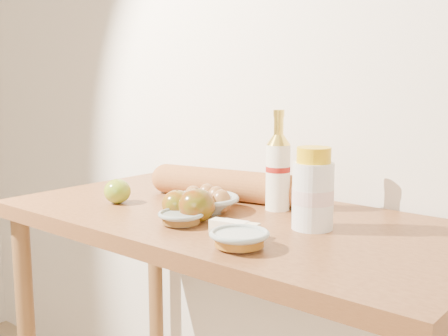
# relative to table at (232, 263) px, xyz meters

# --- Properties ---
(back_wall) EXTENTS (3.50, 0.02, 2.60)m
(back_wall) POSITION_rel_table_xyz_m (0.00, 0.33, 0.52)
(back_wall) COLOR silver
(back_wall) RESTS_ON ground
(table) EXTENTS (1.20, 0.60, 0.90)m
(table) POSITION_rel_table_xyz_m (0.00, 0.00, 0.00)
(table) COLOR brown
(table) RESTS_ON ground
(bourbon_bottle) EXTENTS (0.07, 0.07, 0.25)m
(bourbon_bottle) POSITION_rel_table_xyz_m (0.05, 0.12, 0.23)
(bourbon_bottle) COLOR white
(bourbon_bottle) RESTS_ON table
(cream_bottle) EXTENTS (0.11, 0.11, 0.18)m
(cream_bottle) POSITION_rel_table_xyz_m (0.22, 0.02, 0.21)
(cream_bottle) COLOR white
(cream_bottle) RESTS_ON table
(egg_bowl) EXTENTS (0.23, 0.23, 0.06)m
(egg_bowl) POSITION_rel_table_xyz_m (-0.07, -0.01, 0.15)
(egg_bowl) COLOR #94A19D
(egg_bowl) RESTS_ON table
(baguette) EXTENTS (0.51, 0.18, 0.08)m
(baguette) POSITION_rel_table_xyz_m (-0.11, 0.13, 0.17)
(baguette) COLOR #B56F37
(baguette) RESTS_ON table
(apple_yellowgreen) EXTENTS (0.09, 0.09, 0.07)m
(apple_yellowgreen) POSITION_rel_table_xyz_m (-0.31, -0.10, 0.16)
(apple_yellowgreen) COLOR olive
(apple_yellowgreen) RESTS_ON table
(apple_redgreen_front) EXTENTS (0.10, 0.10, 0.07)m
(apple_redgreen_front) POSITION_rel_table_xyz_m (-0.08, -0.11, 0.16)
(apple_redgreen_front) COLOR #981508
(apple_redgreen_front) RESTS_ON table
(apple_redgreen_right) EXTENTS (0.09, 0.09, 0.08)m
(apple_redgreen_right) POSITION_rel_table_xyz_m (-0.02, -0.11, 0.16)
(apple_redgreen_right) COLOR maroon
(apple_redgreen_right) RESTS_ON table
(sugar_bowl) EXTENTS (0.11, 0.11, 0.03)m
(sugar_bowl) POSITION_rel_table_xyz_m (-0.03, -0.15, 0.14)
(sugar_bowl) COLOR gray
(sugar_bowl) RESTS_ON table
(syrup_bowl) EXTENTS (0.13, 0.13, 0.03)m
(syrup_bowl) POSITION_rel_table_xyz_m (0.18, -0.20, 0.14)
(syrup_bowl) COLOR #97A5A0
(syrup_bowl) RESTS_ON table
(butter_stick) EXTENTS (0.11, 0.05, 0.03)m
(butter_stick) POSITION_rel_table_xyz_m (0.12, -0.14, 0.14)
(butter_stick) COLOR #FFF3C5
(butter_stick) RESTS_ON table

